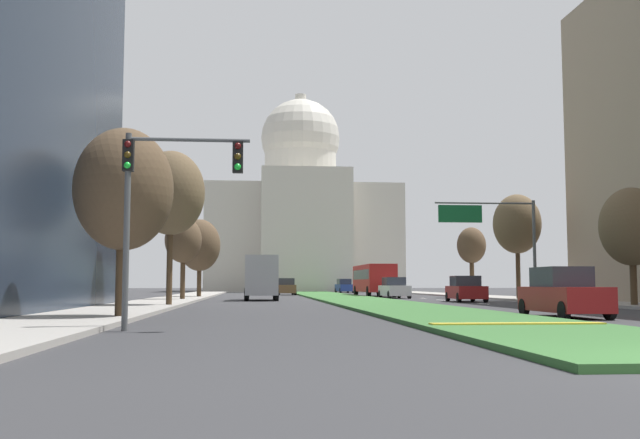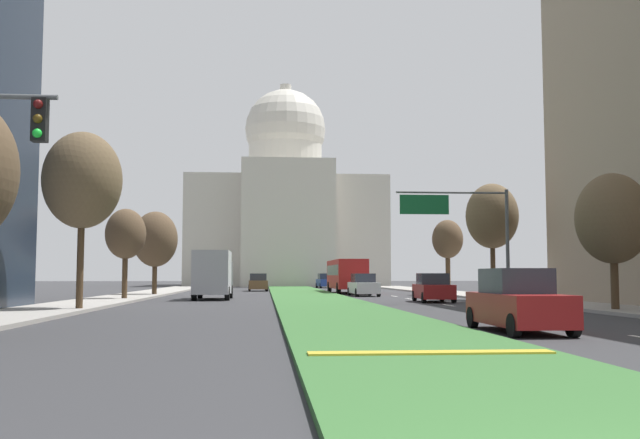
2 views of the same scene
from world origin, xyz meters
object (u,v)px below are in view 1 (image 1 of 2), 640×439
(sedan_distant, at_px, (394,288))
(city_bus, at_px, (374,278))
(overhead_guide_sign, at_px, (496,229))
(sedan_midblock, at_px, (466,290))
(street_tree_right_mid, at_px, (631,227))
(street_tree_left_distant, at_px, (200,245))
(street_tree_right_distant, at_px, (471,246))
(street_tree_right_far, at_px, (517,224))
(sedan_far_horizon, at_px, (286,287))
(street_tree_left_mid, at_px, (171,193))
(street_tree_left_far, at_px, (183,241))
(traffic_light_near_left, at_px, (160,186))
(sedan_lead_stopped, at_px, (563,294))
(capitol_building, at_px, (301,223))
(sedan_very_far, at_px, (344,286))
(street_tree_left_near, at_px, (124,190))
(box_truck_delivery, at_px, (261,277))

(sedan_distant, relative_size, city_bus, 0.41)
(overhead_guide_sign, height_order, city_bus, overhead_guide_sign)
(overhead_guide_sign, distance_m, sedan_midblock, 5.19)
(street_tree_right_mid, distance_m, city_bus, 33.90)
(street_tree_left_distant, xyz_separation_m, street_tree_right_distant, (23.19, -0.35, 0.03))
(street_tree_right_far, xyz_separation_m, sedan_far_horizon, (-15.53, 26.68, -4.64))
(street_tree_right_far, bearing_deg, street_tree_right_mid, -88.48)
(street_tree_left_mid, distance_m, sedan_midblock, 21.55)
(sedan_distant, bearing_deg, street_tree_left_far, -153.87)
(traffic_light_near_left, distance_m, overhead_guide_sign, 30.87)
(street_tree_left_distant, height_order, sedan_lead_stopped, street_tree_left_distant)
(capitol_building, distance_m, sedan_far_horizon, 38.75)
(street_tree_right_far, height_order, city_bus, street_tree_right_far)
(street_tree_right_distant, xyz_separation_m, sedan_lead_stopped, (-7.36, -35.53, -3.58))
(sedan_distant, relative_size, sedan_far_horizon, 0.99)
(capitol_building, xyz_separation_m, street_tree_right_distant, (11.47, -53.52, -6.34))
(traffic_light_near_left, distance_m, street_tree_left_distant, 42.21)
(sedan_midblock, bearing_deg, sedan_far_horizon, 110.22)
(street_tree_right_far, bearing_deg, sedan_far_horizon, 120.21)
(street_tree_left_far, bearing_deg, sedan_lead_stopped, -58.15)
(traffic_light_near_left, xyz_separation_m, sedan_far_horizon, (5.72, 58.07, -2.97))
(street_tree_right_distant, xyz_separation_m, sedan_very_far, (-7.02, 33.06, -3.59))
(street_tree_right_distant, xyz_separation_m, sedan_far_horizon, (-15.29, 16.26, -3.60))
(sedan_lead_stopped, bearing_deg, street_tree_left_far, 121.85)
(sedan_far_horizon, bearing_deg, overhead_guide_sign, -69.98)
(street_tree_left_near, bearing_deg, street_tree_right_distant, 57.61)
(street_tree_left_mid, xyz_separation_m, street_tree_right_far, (23.15, 12.64, -0.43))
(sedan_far_horizon, bearing_deg, sedan_very_far, 63.80)
(sedan_lead_stopped, xyz_separation_m, city_bus, (0.00, 42.74, 0.92))
(street_tree_right_far, height_order, street_tree_right_distant, street_tree_right_far)
(capitol_building, height_order, street_tree_left_mid, capitol_building)
(sedan_very_far, height_order, city_bus, city_bus)
(street_tree_right_far, xyz_separation_m, sedan_lead_stopped, (-7.60, -25.10, -4.62))
(capitol_building, xyz_separation_m, sedan_far_horizon, (-3.82, -37.26, -9.94))
(street_tree_left_near, distance_m, sedan_very_far, 71.15)
(street_tree_left_mid, xyz_separation_m, street_tree_right_distant, (22.91, 23.07, -1.47))
(street_tree_left_distant, relative_size, sedan_lead_stopped, 1.45)
(street_tree_right_mid, height_order, box_truck_delivery, street_tree_right_mid)
(street_tree_right_mid, bearing_deg, street_tree_left_near, -155.93)
(street_tree_left_distant, xyz_separation_m, sedan_lead_stopped, (15.83, -35.87, -3.55))
(sedan_midblock, bearing_deg, street_tree_left_distant, 144.11)
(sedan_lead_stopped, xyz_separation_m, sedan_very_far, (0.33, 68.59, -0.00))
(street_tree_left_distant, bearing_deg, street_tree_left_far, -92.32)
(street_tree_left_mid, bearing_deg, sedan_midblock, 28.05)
(overhead_guide_sign, distance_m, sedan_far_horizon, 35.08)
(capitol_building, relative_size, city_bus, 2.88)
(sedan_very_far, xyz_separation_m, city_bus, (-0.33, -25.84, 0.93))
(street_tree_right_mid, xyz_separation_m, city_bus, (-8.00, 32.86, -2.34))
(street_tree_right_far, bearing_deg, street_tree_left_mid, -151.36)
(sedan_very_far, relative_size, box_truck_delivery, 0.74)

